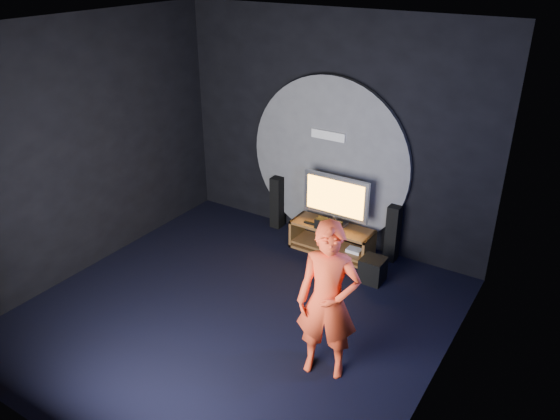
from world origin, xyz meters
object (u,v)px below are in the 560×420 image
object	(u,v)px
tv	(336,199)
tower_speaker_right	(393,233)
subwoofer	(373,270)
tower_speaker_left	(277,202)
player	(328,302)
media_console	(332,241)

from	to	relation	value
tv	tower_speaker_right	size ratio (longest dim) A/B	1.18
subwoofer	tower_speaker_left	bearing A→B (deg)	161.41
tv	subwoofer	xyz separation A→B (m)	(0.85, -0.47, -0.70)
tower_speaker_right	tv	bearing A→B (deg)	-165.11
player	media_console	bearing A→B (deg)	98.08
tower_speaker_right	subwoofer	distance (m)	0.74
media_console	tower_speaker_left	bearing A→B (deg)	166.66
media_console	tower_speaker_right	xyz separation A→B (m)	(0.84, 0.29, 0.24)
media_console	player	size ratio (longest dim) A/B	0.70
tv	tower_speaker_right	xyz separation A→B (m)	(0.84, 0.22, -0.44)
tv	player	xyz separation A→B (m)	(1.13, -2.39, 0.03)
media_console	subwoofer	size ratio (longest dim) A/B	3.58
player	tv	bearing A→B (deg)	97.59
tv	player	size ratio (longest dim) A/B	0.57
tower_speaker_left	tv	bearing A→B (deg)	-10.25
tower_speaker_left	tower_speaker_right	bearing A→B (deg)	0.40
tower_speaker_left	subwoofer	bearing A→B (deg)	-18.59
tower_speaker_right	subwoofer	bearing A→B (deg)	-89.54
tower_speaker_left	player	distance (m)	3.50
tower_speaker_left	subwoofer	xyz separation A→B (m)	(2.01, -0.68, -0.26)
subwoofer	player	xyz separation A→B (m)	(0.28, -1.92, 0.73)
tower_speaker_left	media_console	bearing A→B (deg)	-13.34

